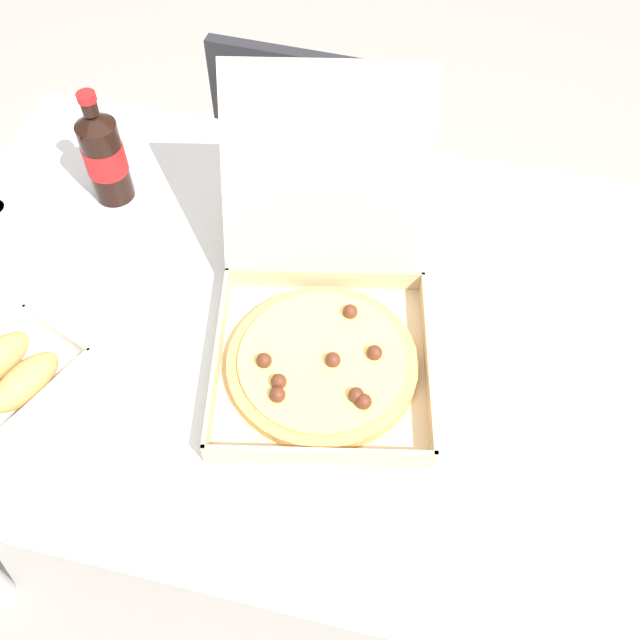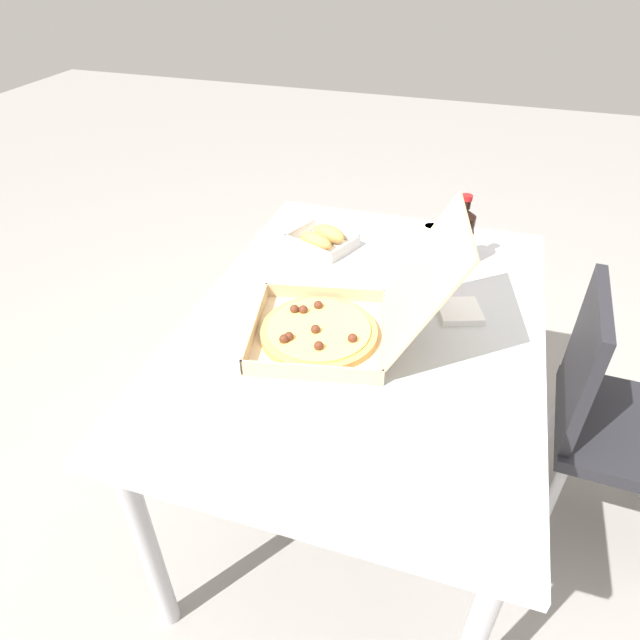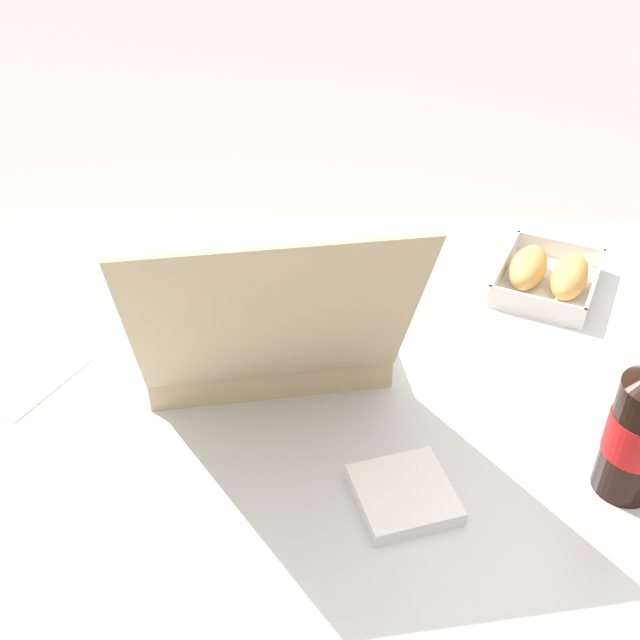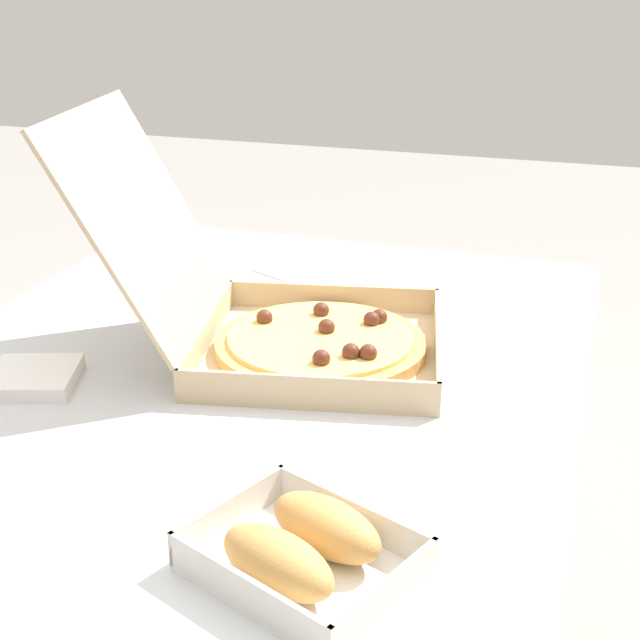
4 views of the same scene
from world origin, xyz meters
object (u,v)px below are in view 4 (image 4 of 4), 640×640
bread_side_box (302,549)px  napkin_pile (33,378)px  pizza_box_open (291,323)px  paper_menu (324,266)px

bread_side_box → napkin_pile: size_ratio=2.11×
bread_side_box → napkin_pile: bread_side_box is taller
bread_side_box → pizza_box_open: bearing=21.3°
bread_side_box → paper_menu: bearing=16.8°
paper_menu → pizza_box_open: bearing=-143.7°
paper_menu → napkin_pile: napkin_pile is taller
pizza_box_open → bread_side_box: (-0.44, -0.17, -0.02)m
pizza_box_open → napkin_pile: bearing=124.5°
paper_menu → bread_side_box: bearing=-138.0°
pizza_box_open → paper_menu: size_ratio=2.59×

